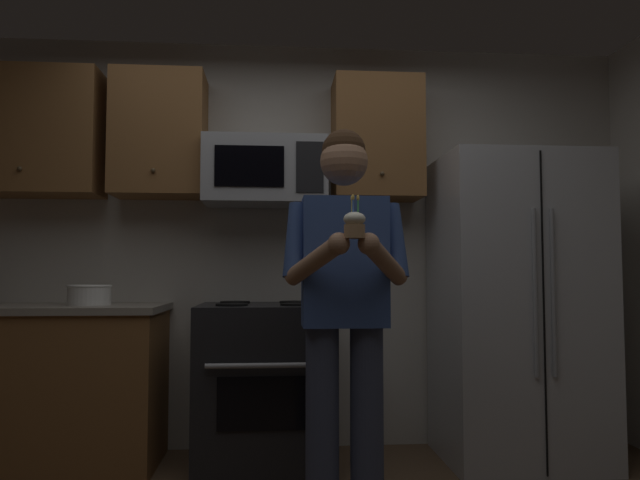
% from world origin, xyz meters
% --- Properties ---
extents(wall_back, '(4.40, 0.10, 2.60)m').
position_xyz_m(wall_back, '(0.00, 1.75, 1.30)').
color(wall_back, beige).
rests_on(wall_back, ground).
extents(oven_range, '(0.76, 0.70, 0.93)m').
position_xyz_m(oven_range, '(-0.15, 1.36, 0.46)').
color(oven_range, black).
rests_on(oven_range, ground).
extents(microwave, '(0.74, 0.41, 0.40)m').
position_xyz_m(microwave, '(-0.15, 1.48, 1.72)').
color(microwave, '#9EA0A5').
extents(refrigerator, '(0.90, 0.75, 1.80)m').
position_xyz_m(refrigerator, '(1.35, 1.32, 0.90)').
color(refrigerator, '#B7BABF').
rests_on(refrigerator, ground).
extents(cabinet_row_upper, '(2.78, 0.36, 0.76)m').
position_xyz_m(cabinet_row_upper, '(-0.72, 1.53, 1.95)').
color(cabinet_row_upper, brown).
extents(counter_left, '(1.44, 0.66, 0.92)m').
position_xyz_m(counter_left, '(-1.45, 1.38, 0.46)').
color(counter_left, brown).
rests_on(counter_left, ground).
extents(bowl_large_white, '(0.25, 0.25, 0.12)m').
position_xyz_m(bowl_large_white, '(-1.15, 1.37, 0.98)').
color(bowl_large_white, white).
rests_on(bowl_large_white, counter_left).
extents(person, '(0.60, 0.48, 1.76)m').
position_xyz_m(person, '(0.22, 0.53, 1.00)').
color(person, '#383F59').
rests_on(person, ground).
extents(cupcake, '(0.09, 0.09, 0.17)m').
position_xyz_m(cupcake, '(0.22, 0.20, 1.29)').
color(cupcake, '#A87F56').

